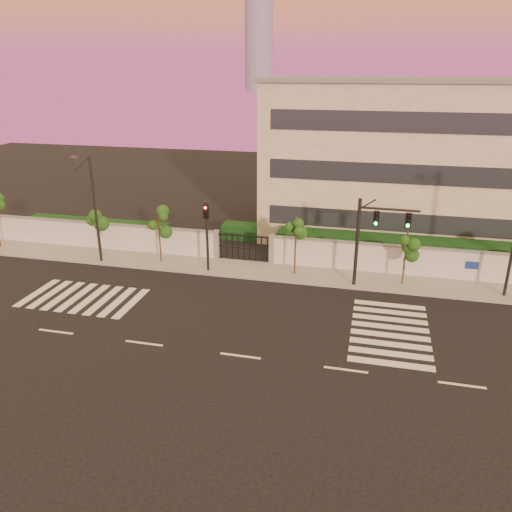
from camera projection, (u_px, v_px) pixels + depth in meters
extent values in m
plane|color=black|center=(240.00, 356.00, 23.87)|extent=(120.00, 120.00, 0.00)
cube|color=gray|center=(281.00, 273.00, 33.39)|extent=(60.00, 3.00, 0.15)
cube|color=silver|center=(61.00, 234.00, 38.26)|extent=(25.00, 0.30, 2.00)
cube|color=slate|center=(60.00, 220.00, 37.89)|extent=(25.00, 0.36, 0.12)
cube|color=slate|center=(217.00, 245.00, 35.49)|extent=(0.35, 0.35, 2.20)
cube|color=slate|center=(272.00, 250.00, 34.61)|extent=(0.35, 0.35, 2.20)
cube|color=black|center=(419.00, 252.00, 34.77)|extent=(20.00, 2.00, 1.80)
cube|color=black|center=(97.00, 229.00, 40.31)|extent=(12.00, 1.80, 1.40)
cube|color=black|center=(260.00, 233.00, 39.77)|extent=(6.00, 1.50, 1.20)
cube|color=#B3AD97|center=(421.00, 160.00, 39.77)|extent=(24.00, 12.00, 12.00)
cube|color=#262D38|center=(420.00, 224.00, 35.54)|extent=(22.00, 0.08, 1.40)
cube|color=#262D38|center=(426.00, 175.00, 34.30)|extent=(22.00, 0.08, 1.40)
cube|color=#262D38|center=(433.00, 123.00, 33.06)|extent=(22.00, 0.08, 1.40)
cube|color=slate|center=(430.00, 79.00, 37.61)|extent=(24.40, 12.40, 0.30)
cube|color=silver|center=(37.00, 293.00, 30.57)|extent=(0.50, 4.00, 0.02)
cube|color=silver|center=(50.00, 294.00, 30.38)|extent=(0.50, 4.00, 0.02)
cube|color=silver|center=(63.00, 296.00, 30.18)|extent=(0.50, 4.00, 0.02)
cube|color=silver|center=(77.00, 297.00, 29.98)|extent=(0.50, 4.00, 0.02)
cube|color=silver|center=(90.00, 299.00, 29.79)|extent=(0.50, 4.00, 0.02)
cube|color=silver|center=(104.00, 300.00, 29.59)|extent=(0.50, 4.00, 0.02)
cube|color=silver|center=(118.00, 302.00, 29.39)|extent=(0.50, 4.00, 0.02)
cube|color=silver|center=(132.00, 303.00, 29.19)|extent=(0.50, 4.00, 0.02)
cube|color=silver|center=(391.00, 364.00, 23.25)|extent=(4.00, 0.50, 0.02)
cube|color=silver|center=(390.00, 354.00, 24.07)|extent=(4.00, 0.50, 0.02)
cube|color=silver|center=(390.00, 344.00, 24.88)|extent=(4.00, 0.50, 0.02)
cube|color=silver|center=(390.00, 335.00, 25.70)|extent=(4.00, 0.50, 0.02)
cube|color=silver|center=(390.00, 327.00, 26.52)|extent=(4.00, 0.50, 0.02)
cube|color=silver|center=(390.00, 319.00, 27.34)|extent=(4.00, 0.50, 0.02)
cube|color=silver|center=(390.00, 312.00, 28.16)|extent=(4.00, 0.50, 0.02)
cube|color=silver|center=(389.00, 305.00, 28.97)|extent=(4.00, 0.50, 0.02)
cube|color=silver|center=(56.00, 332.00, 26.06)|extent=(2.00, 0.15, 0.01)
cube|color=silver|center=(144.00, 343.00, 24.97)|extent=(2.00, 0.15, 0.01)
cube|color=silver|center=(240.00, 356.00, 23.87)|extent=(2.00, 0.15, 0.01)
cube|color=silver|center=(346.00, 370.00, 22.78)|extent=(2.00, 0.15, 0.01)
cube|color=silver|center=(462.00, 385.00, 21.68)|extent=(2.00, 0.15, 0.01)
sphere|color=#204513|center=(0.00, 212.00, 37.23)|extent=(0.90, 0.90, 0.90)
cylinder|color=#382314|center=(98.00, 228.00, 35.40)|extent=(0.12, 0.12, 4.48)
sphere|color=#204513|center=(96.00, 210.00, 34.93)|extent=(1.08, 1.08, 1.08)
sphere|color=#204513|center=(103.00, 219.00, 35.27)|extent=(0.82, 0.82, 0.82)
sphere|color=#204513|center=(92.00, 216.00, 35.02)|extent=(0.78, 0.78, 0.78)
cylinder|color=#382314|center=(159.00, 236.00, 34.56)|extent=(0.11, 0.11, 4.03)
sphere|color=#204513|center=(158.00, 219.00, 34.13)|extent=(0.97, 0.97, 0.97)
sphere|color=#204513|center=(164.00, 227.00, 34.44)|extent=(0.74, 0.74, 0.74)
sphere|color=#204513|center=(154.00, 225.00, 34.21)|extent=(0.71, 0.71, 0.71)
cylinder|color=#382314|center=(295.00, 246.00, 32.34)|extent=(0.11, 0.11, 4.14)
sphere|color=#204513|center=(296.00, 228.00, 31.90)|extent=(1.02, 1.02, 1.02)
sphere|color=#204513|center=(301.00, 237.00, 32.22)|extent=(0.78, 0.78, 0.78)
sphere|color=#204513|center=(291.00, 235.00, 31.98)|extent=(0.74, 0.74, 0.74)
cylinder|color=#382314|center=(405.00, 258.00, 30.93)|extent=(0.11, 0.11, 3.68)
sphere|color=#204513|center=(407.00, 242.00, 30.54)|extent=(0.98, 0.98, 0.98)
sphere|color=#204513|center=(411.00, 250.00, 30.83)|extent=(0.75, 0.75, 0.75)
sphere|color=#204513|center=(402.00, 248.00, 30.60)|extent=(0.71, 0.71, 0.71)
cylinder|color=black|center=(357.00, 244.00, 30.48)|extent=(0.22, 0.22, 5.68)
cylinder|color=black|center=(390.00, 209.00, 29.29)|extent=(3.49, 0.24, 0.15)
cube|color=black|center=(376.00, 218.00, 29.61)|extent=(0.32, 0.17, 0.83)
sphere|color=#0CF259|center=(376.00, 223.00, 29.61)|extent=(0.18, 0.18, 0.18)
cube|color=black|center=(408.00, 221.00, 29.21)|extent=(0.32, 0.17, 0.83)
sphere|color=#0CF259|center=(408.00, 225.00, 29.20)|extent=(0.18, 0.18, 0.18)
cylinder|color=black|center=(207.00, 238.00, 32.79)|extent=(0.17, 0.17, 4.90)
cube|color=black|center=(206.00, 212.00, 32.10)|extent=(0.38, 0.20, 0.98)
sphere|color=red|center=(205.00, 207.00, 31.90)|extent=(0.22, 0.22, 0.22)
cylinder|color=black|center=(96.00, 212.00, 33.99)|extent=(0.17, 0.17, 7.41)
cylinder|color=black|center=(83.00, 162.00, 31.98)|extent=(0.09, 1.77, 0.72)
cube|color=#3F3F44|center=(74.00, 157.00, 31.06)|extent=(0.46, 0.23, 0.14)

